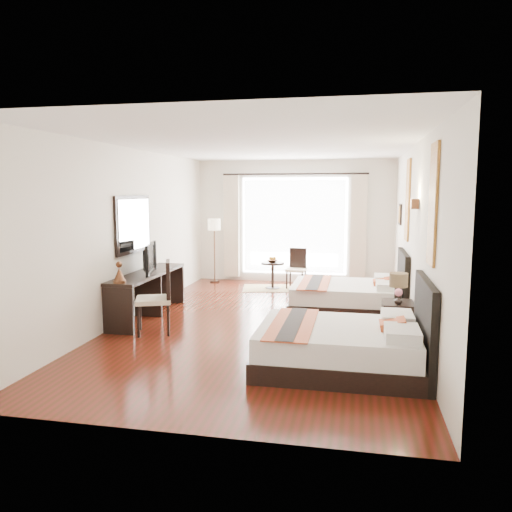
% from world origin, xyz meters
% --- Properties ---
extents(floor, '(4.50, 7.50, 0.01)m').
position_xyz_m(floor, '(0.00, 0.00, -0.01)').
color(floor, '#3B180A').
rests_on(floor, ground).
extents(ceiling, '(4.50, 7.50, 0.02)m').
position_xyz_m(ceiling, '(0.00, 0.00, 2.79)').
color(ceiling, white).
rests_on(ceiling, wall_headboard).
extents(wall_headboard, '(0.01, 7.50, 2.80)m').
position_xyz_m(wall_headboard, '(2.25, 0.00, 1.40)').
color(wall_headboard, silver).
rests_on(wall_headboard, floor).
extents(wall_desk, '(0.01, 7.50, 2.80)m').
position_xyz_m(wall_desk, '(-2.25, 0.00, 1.40)').
color(wall_desk, silver).
rests_on(wall_desk, floor).
extents(wall_window, '(4.50, 0.01, 2.80)m').
position_xyz_m(wall_window, '(0.00, 3.75, 1.40)').
color(wall_window, silver).
rests_on(wall_window, floor).
extents(wall_entry, '(4.50, 0.01, 2.80)m').
position_xyz_m(wall_entry, '(0.00, -3.75, 1.40)').
color(wall_entry, silver).
rests_on(wall_entry, floor).
extents(window_glass, '(2.40, 0.02, 2.20)m').
position_xyz_m(window_glass, '(0.00, 3.73, 1.30)').
color(window_glass, white).
rests_on(window_glass, wall_window).
extents(sheer_curtain, '(2.30, 0.02, 2.10)m').
position_xyz_m(sheer_curtain, '(0.00, 3.67, 1.30)').
color(sheer_curtain, white).
rests_on(sheer_curtain, wall_window).
extents(drape_left, '(0.35, 0.14, 2.35)m').
position_xyz_m(drape_left, '(-1.45, 3.63, 1.28)').
color(drape_left, beige).
rests_on(drape_left, floor).
extents(drape_right, '(0.35, 0.14, 2.35)m').
position_xyz_m(drape_right, '(1.45, 3.63, 1.28)').
color(drape_right, beige).
rests_on(drape_right, floor).
extents(art_panel_near, '(0.03, 0.50, 1.35)m').
position_xyz_m(art_panel_near, '(2.23, -1.84, 1.95)').
color(art_panel_near, maroon).
rests_on(art_panel_near, wall_headboard).
extents(art_panel_far, '(0.03, 0.50, 1.35)m').
position_xyz_m(art_panel_far, '(2.23, 1.02, 1.95)').
color(art_panel_far, maroon).
rests_on(art_panel_far, wall_headboard).
extents(wall_sconce, '(0.10, 0.14, 0.14)m').
position_xyz_m(wall_sconce, '(2.19, -0.39, 1.92)').
color(wall_sconce, '#4B2C1B').
rests_on(wall_sconce, wall_headboard).
extents(mirror_frame, '(0.04, 1.25, 0.95)m').
position_xyz_m(mirror_frame, '(-2.22, 0.04, 1.55)').
color(mirror_frame, black).
rests_on(mirror_frame, wall_desk).
extents(mirror_glass, '(0.01, 1.12, 0.82)m').
position_xyz_m(mirror_glass, '(-2.19, 0.04, 1.55)').
color(mirror_glass, white).
rests_on(mirror_glass, mirror_frame).
extents(bed_near, '(1.97, 1.53, 1.10)m').
position_xyz_m(bed_near, '(1.32, -1.84, 0.29)').
color(bed_near, black).
rests_on(bed_near, floor).
extents(bed_far, '(1.93, 1.50, 1.08)m').
position_xyz_m(bed_far, '(1.34, 1.02, 0.28)').
color(bed_far, black).
rests_on(bed_far, floor).
extents(nightstand, '(0.44, 0.54, 0.52)m').
position_xyz_m(nightstand, '(2.02, -0.39, 0.26)').
color(nightstand, black).
rests_on(nightstand, floor).
extents(table_lamp, '(0.27, 0.27, 0.42)m').
position_xyz_m(table_lamp, '(2.03, -0.26, 0.79)').
color(table_lamp, black).
rests_on(table_lamp, nightstand).
extents(vase, '(0.13, 0.13, 0.12)m').
position_xyz_m(vase, '(2.01, -0.55, 0.56)').
color(vase, black).
rests_on(vase, nightstand).
extents(console_desk, '(0.50, 2.20, 0.76)m').
position_xyz_m(console_desk, '(-1.99, 0.04, 0.38)').
color(console_desk, black).
rests_on(console_desk, floor).
extents(television, '(0.32, 0.87, 0.50)m').
position_xyz_m(television, '(-1.97, -0.07, 1.00)').
color(television, black).
rests_on(television, console_desk).
extents(bronze_figurine, '(0.22, 0.22, 0.28)m').
position_xyz_m(bronze_figurine, '(-1.99, -0.96, 0.89)').
color(bronze_figurine, '#4B2C1B').
rests_on(bronze_figurine, console_desk).
extents(desk_chair, '(0.65, 0.65, 1.08)m').
position_xyz_m(desk_chair, '(-1.49, -0.86, 0.33)').
color(desk_chair, beige).
rests_on(desk_chair, floor).
extents(floor_lamp, '(0.30, 0.30, 1.47)m').
position_xyz_m(floor_lamp, '(-1.79, 3.36, 1.24)').
color(floor_lamp, black).
rests_on(floor_lamp, floor).
extents(side_table, '(0.50, 0.50, 0.58)m').
position_xyz_m(side_table, '(-0.34, 2.83, 0.29)').
color(side_table, black).
rests_on(side_table, floor).
extents(fruit_bowl, '(0.27, 0.27, 0.05)m').
position_xyz_m(fruit_bowl, '(-0.35, 2.83, 0.60)').
color(fruit_bowl, '#463219').
rests_on(fruit_bowl, side_table).
extents(window_chair, '(0.44, 0.44, 0.86)m').
position_xyz_m(window_chair, '(0.15, 3.01, 0.26)').
color(window_chair, beige).
rests_on(window_chair, floor).
extents(jute_rug, '(1.40, 1.07, 0.01)m').
position_xyz_m(jute_rug, '(-0.34, 2.85, 0.01)').
color(jute_rug, tan).
rests_on(jute_rug, floor).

